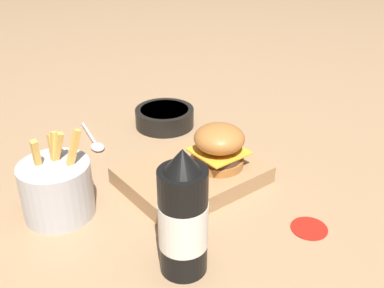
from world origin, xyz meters
name	(u,v)px	position (x,y,z in m)	size (l,w,h in m)	color
ground_plane	(212,185)	(0.00, 0.00, 0.00)	(6.00, 6.00, 0.00)	#9E7A56
serving_board	(192,175)	(-0.02, 0.03, 0.02)	(0.25, 0.19, 0.03)	#A37A51
burger	(219,146)	(0.02, 0.01, 0.07)	(0.09, 0.09, 0.08)	#AD6B33
ketchup_bottle	(183,218)	(-0.17, -0.14, 0.09)	(0.07, 0.07, 0.20)	black
fries_basket	(57,188)	(-0.26, 0.09, 0.05)	(0.12, 0.12, 0.16)	#B7B7BC
side_bowl	(165,117)	(0.08, 0.26, 0.02)	(0.14, 0.14, 0.04)	black
spoon	(95,143)	(-0.10, 0.28, 0.01)	(0.05, 0.15, 0.01)	silver
ketchup_puddle	(309,228)	(0.04, -0.20, 0.00)	(0.06, 0.06, 0.00)	#B21E14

